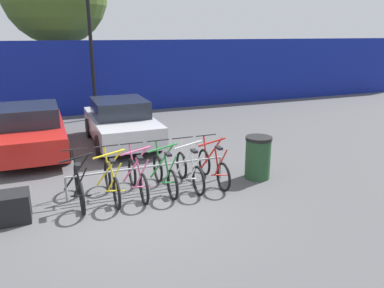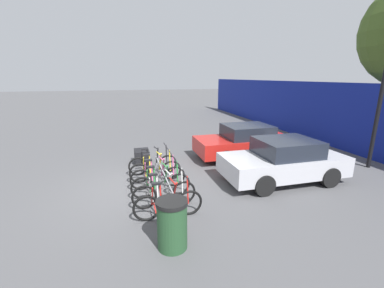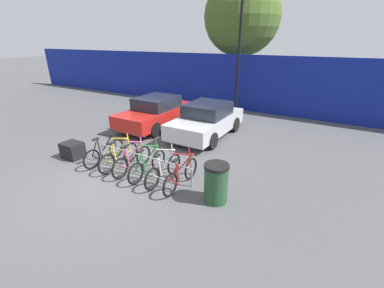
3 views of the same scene
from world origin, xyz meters
TOP-DOWN VIEW (x-y plane):
  - ground_plane at (0.00, 0.00)m, footprint 120.00×120.00m
  - hoarding_wall at (0.00, 9.50)m, footprint 36.00×0.16m
  - bike_rack at (0.49, 0.68)m, footprint 3.57×0.04m
  - bicycle_black at (-1.03, 0.53)m, footprint 0.68×1.71m
  - bicycle_yellow at (-0.36, 0.53)m, footprint 0.68×1.71m
  - bicycle_pink at (0.20, 0.53)m, footprint 0.68×1.71m
  - bicycle_green at (0.81, 0.53)m, footprint 0.68×1.71m
  - bicycle_white at (1.40, 0.53)m, footprint 0.68×1.71m
  - bicycle_red at (2.00, 0.53)m, footprint 0.68×1.71m
  - car_red at (-1.94, 4.51)m, footprint 1.91×4.07m
  - car_silver at (0.68, 4.57)m, footprint 1.91×3.95m
  - lamp_post at (0.44, 8.50)m, footprint 0.24×0.44m
  - trash_bin at (3.12, 0.40)m, footprint 0.63×0.63m
  - cargo_crate at (-2.30, 0.23)m, footprint 0.70×0.56m
  - tree_behind_hoarding at (-0.57, 11.30)m, footprint 4.49×4.49m

SIDE VIEW (x-z plane):
  - ground_plane at x=0.00m, z-range 0.00..0.00m
  - cargo_crate at x=-2.30m, z-range 0.00..0.55m
  - bicycle_black at x=-1.03m, z-range -0.15..0.90m
  - bicycle_yellow at x=-0.36m, z-range -0.15..0.90m
  - bicycle_pink at x=0.20m, z-range -0.15..0.90m
  - bicycle_green at x=0.81m, z-range -0.15..0.90m
  - bicycle_white at x=1.40m, z-range -0.15..0.90m
  - bicycle_red at x=2.00m, z-range -0.15..0.90m
  - bike_rack at x=0.49m, z-range 0.20..0.77m
  - trash_bin at x=3.12m, z-range 0.00..1.03m
  - car_silver at x=0.68m, z-range -0.01..1.39m
  - car_red at x=-1.94m, z-range -0.01..1.39m
  - hoarding_wall at x=0.00m, z-range 0.00..3.08m
  - lamp_post at x=0.44m, z-range 0.35..6.14m
  - tree_behind_hoarding at x=-0.57m, z-range 1.38..8.71m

